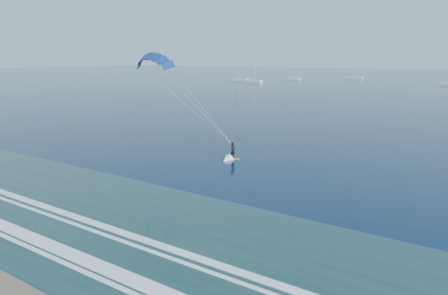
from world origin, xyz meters
name	(u,v)px	position (x,y,z in m)	size (l,w,h in m)	color
kitesurfer_rig	(188,98)	(-10.49, 30.49, 7.27)	(15.45, 4.52, 13.78)	#77B915
sailboat_0	(255,81)	(-75.79, 165.28, 0.67)	(7.69, 2.40, 10.60)	silver
sailboat_1	(293,79)	(-70.92, 200.29, 0.68)	(8.29, 2.40, 11.44)	silver
sailboat_2	(353,78)	(-45.09, 225.56, 0.70)	(10.80, 2.40, 14.27)	silver
sailboat_7	(240,80)	(-88.57, 172.35, 0.68)	(9.62, 2.40, 12.06)	silver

